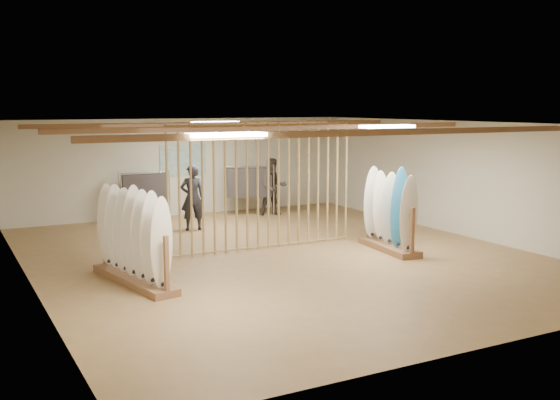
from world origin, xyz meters
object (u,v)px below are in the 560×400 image
rack_right (389,223)px  clothing_rack_b (249,182)px  shopper_b (273,183)px  shopper_a (192,193)px  rack_left (133,250)px  clothing_rack_a (144,189)px

rack_right → clothing_rack_b: 5.71m
clothing_rack_b → shopper_b: shopper_b is taller
shopper_a → clothing_rack_b: bearing=-137.0°
rack_left → shopper_b: 7.76m
rack_right → shopper_b: 5.34m
clothing_rack_b → shopper_a: shopper_a is taller
rack_left → clothing_rack_b: bearing=38.1°
clothing_rack_a → shopper_b: 3.68m
rack_left → clothing_rack_a: (2.00, 6.09, 0.31)m
clothing_rack_b → shopper_b: 0.70m
rack_left → rack_right: 5.72m
clothing_rack_a → shopper_a: bearing=-64.7°
rack_right → clothing_rack_a: size_ratio=1.40×
rack_right → shopper_b: size_ratio=1.04×
rack_left → shopper_a: shopper_a is taller
clothing_rack_a → clothing_rack_b: clothing_rack_b is taller
rack_left → clothing_rack_b: (4.98, 5.68, 0.36)m
clothing_rack_b → clothing_rack_a: bearing=-168.3°
rack_right → shopper_a: 5.22m
clothing_rack_b → shopper_a: 2.64m
rack_left → shopper_b: (5.60, 5.36, 0.33)m
clothing_rack_a → rack_right: bearing=-55.3°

